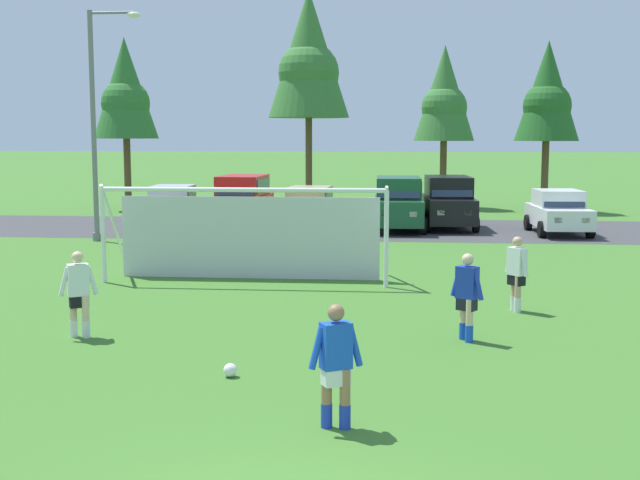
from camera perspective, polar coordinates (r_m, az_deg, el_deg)
The scene contains 19 objects.
ground_plane at distance 22.47m, azimuth 2.50°, elevation -2.52°, with size 400.00×400.00×0.00m, color #3D7028.
parking_lot_strip at distance 34.12m, azimuth 3.60°, elevation 0.78°, with size 52.00×8.40×0.01m, color #3D3D3F.
soccer_ball at distance 13.21m, azimuth -6.23°, elevation -8.95°, with size 0.22×0.22×0.22m.
soccer_goal at distance 21.82m, azimuth -5.01°, elevation 0.60°, with size 7.44×1.99×2.57m.
player_striker_near at distance 18.31m, azimuth 13.46°, elevation -2.30°, with size 0.47×0.67×1.64m.
player_defender_far at distance 10.73m, azimuth 1.10°, elevation -8.75°, with size 0.72×0.39×1.64m.
player_winger_left at distance 15.48m, azimuth 10.14°, elevation -3.92°, with size 0.61×0.55×1.64m.
player_winger_right at distance 16.16m, azimuth -16.37°, elevation -3.64°, with size 0.71×0.40×1.64m.
parked_car_slot_far_left at distance 35.76m, azimuth -10.19°, elevation 2.38°, with size 2.25×4.31×1.72m.
parked_car_slot_left at distance 35.00m, azimuth -5.40°, elevation 2.75°, with size 2.23×4.65×2.16m.
parked_car_slot_center_left at distance 34.31m, azimuth -0.76°, elevation 2.30°, with size 2.25×4.31×1.72m.
parked_car_slot_center at distance 33.60m, azimuth 5.45°, elevation 2.57°, with size 2.22×4.64×2.16m.
parked_car_slot_center_right at distance 34.53m, azimuth 8.88°, elevation 2.64°, with size 2.31×4.69×2.16m.
parked_car_slot_right at distance 33.49m, azimuth 16.18°, elevation 1.90°, with size 2.20×4.28×1.72m.
tree_left_edge at distance 44.36m, azimuth -13.34°, elevation 9.95°, with size 3.33×3.33×8.89m.
tree_mid_left at distance 44.78m, azimuth -0.79°, elevation 12.49°, with size 4.34×4.34×11.57m.
tree_center_back at distance 44.73m, azimuth 8.62°, elevation 9.78°, with size 3.22×3.22×8.59m.
tree_mid_right at distance 43.64m, azimuth 15.48°, elevation 9.68°, with size 3.23×3.23×8.60m.
street_lamp at distance 30.93m, azimuth -15.14°, elevation 7.80°, with size 2.00×0.32×8.24m.
Camera 1 is at (1.21, -7.12, 3.76)m, focal length 46.21 mm.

